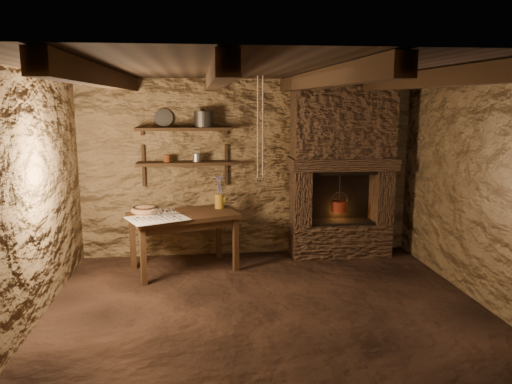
{
  "coord_description": "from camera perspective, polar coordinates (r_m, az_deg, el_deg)",
  "views": [
    {
      "loc": [
        -0.67,
        -4.74,
        2.1
      ],
      "look_at": [
        -0.02,
        0.9,
        1.07
      ],
      "focal_mm": 35.0,
      "sensor_mm": 36.0,
      "label": 1
    }
  ],
  "objects": [
    {
      "name": "work_table",
      "position": [
        6.34,
        -8.24,
        -5.41
      ],
      "size": [
        1.45,
        1.1,
        0.73
      ],
      "rotation": [
        0.0,
        0.0,
        0.32
      ],
      "color": "#352112",
      "rests_on": "floor"
    },
    {
      "name": "shelf_lower",
      "position": [
        6.63,
        -8.12,
        3.28
      ],
      "size": [
        1.25,
        0.3,
        0.04
      ],
      "primitive_type": "cube",
      "color": "black",
      "rests_on": "back_wall"
    },
    {
      "name": "right_wall",
      "position": [
        5.64,
        24.7,
        0.16
      ],
      "size": [
        0.04,
        4.0,
        2.4
      ],
      "primitive_type": "cube",
      "color": "brown",
      "rests_on": "floor"
    },
    {
      "name": "rusty_tin",
      "position": [
        6.63,
        -10.13,
        3.8
      ],
      "size": [
        0.1,
        0.1,
        0.09
      ],
      "primitive_type": "cylinder",
      "rotation": [
        0.0,
        0.0,
        -0.05
      ],
      "color": "#572611",
      "rests_on": "shelf_lower"
    },
    {
      "name": "small_kettle",
      "position": [
        6.62,
        -6.77,
        3.93
      ],
      "size": [
        0.18,
        0.15,
        0.16
      ],
      "primitive_type": null,
      "rotation": [
        0.0,
        0.0,
        0.27
      ],
      "color": "gray",
      "rests_on": "shelf_lower"
    },
    {
      "name": "beam_far_left",
      "position": [
        4.82,
        -16.93,
        12.36
      ],
      "size": [
        0.14,
        3.95,
        0.16
      ],
      "primitive_type": "cube",
      "color": "black",
      "rests_on": "ceiling"
    },
    {
      "name": "pewter_cutlery_row",
      "position": [
        5.99,
        -11.22,
        -2.93
      ],
      "size": [
        0.59,
        0.42,
        0.01
      ],
      "primitive_type": null,
      "rotation": [
        0.0,
        0.0,
        0.43
      ],
      "color": "gray",
      "rests_on": "linen_cloth"
    },
    {
      "name": "linen_cloth",
      "position": [
        6.02,
        -11.2,
        -2.98
      ],
      "size": [
        0.82,
        0.75,
        0.01
      ],
      "primitive_type": "cube",
      "rotation": [
        0.0,
        0.0,
        0.43
      ],
      "color": "white",
      "rests_on": "work_table"
    },
    {
      "name": "hearth",
      "position": [
        6.84,
        9.77,
        2.82
      ],
      "size": [
        1.43,
        0.51,
        2.3
      ],
      "color": "#3A281D",
      "rests_on": "floor"
    },
    {
      "name": "iron_stockpot",
      "position": [
        6.58,
        -6.01,
        8.19
      ],
      "size": [
        0.29,
        0.29,
        0.19
      ],
      "primitive_type": "cylinder",
      "rotation": [
        0.0,
        0.0,
        -0.19
      ],
      "color": "#302E2A",
      "rests_on": "shelf_upper"
    },
    {
      "name": "ceiling",
      "position": [
        4.79,
        1.48,
        13.88
      ],
      "size": [
        4.5,
        4.0,
        0.04
      ],
      "primitive_type": "cube",
      "color": "black",
      "rests_on": "back_wall"
    },
    {
      "name": "drinking_glasses",
      "position": [
        6.13,
        -10.93,
        -2.28
      ],
      "size": [
        0.21,
        0.06,
        0.08
      ],
      "primitive_type": null,
      "color": "white",
      "rests_on": "linen_cloth"
    },
    {
      "name": "hanging_ropes",
      "position": [
        5.84,
        0.49,
        7.36
      ],
      "size": [
        0.08,
        0.08,
        1.2
      ],
      "primitive_type": null,
      "color": "tan",
      "rests_on": "ceiling"
    },
    {
      "name": "floor",
      "position": [
        5.23,
        1.35,
        -13.39
      ],
      "size": [
        4.5,
        4.5,
        0.0
      ],
      "primitive_type": "plane",
      "color": "black",
      "rests_on": "ground"
    },
    {
      "name": "front_wall",
      "position": [
        2.96,
        6.83,
        -7.52
      ],
      "size": [
        4.5,
        0.04,
        2.4
      ],
      "primitive_type": "cube",
      "color": "brown",
      "rests_on": "floor"
    },
    {
      "name": "tin_pan",
      "position": [
        6.7,
        -10.53,
        8.35
      ],
      "size": [
        0.26,
        0.15,
        0.24
      ],
      "primitive_type": "cylinder",
      "rotation": [
        1.26,
        0.0,
        0.17
      ],
      "color": "gray",
      "rests_on": "shelf_upper"
    },
    {
      "name": "beam_mid_left",
      "position": [
        4.75,
        -4.67,
        12.8
      ],
      "size": [
        0.14,
        3.95,
        0.16
      ],
      "primitive_type": "cube",
      "color": "black",
      "rests_on": "ceiling"
    },
    {
      "name": "back_wall",
      "position": [
        6.83,
        -0.91,
        2.74
      ],
      "size": [
        4.5,
        0.04,
        2.4
      ],
      "primitive_type": "cube",
      "color": "brown",
      "rests_on": "floor"
    },
    {
      "name": "beam_far_right",
      "position": [
        5.21,
        18.41,
        12.09
      ],
      "size": [
        0.14,
        3.95,
        0.16
      ],
      "primitive_type": "cube",
      "color": "black",
      "rests_on": "ceiling"
    },
    {
      "name": "beam_mid_right",
      "position": [
        4.88,
        7.44,
        12.68
      ],
      "size": [
        0.14,
        3.95,
        0.16
      ],
      "primitive_type": "cube",
      "color": "black",
      "rests_on": "ceiling"
    },
    {
      "name": "stoneware_jug",
      "position": [
        6.47,
        -4.19,
        -0.26
      ],
      "size": [
        0.13,
        0.12,
        0.43
      ],
      "rotation": [
        0.0,
        0.0,
        -0.01
      ],
      "color": "olive",
      "rests_on": "work_table"
    },
    {
      "name": "shelf_upper",
      "position": [
        6.59,
        -8.22,
        7.16
      ],
      "size": [
        1.25,
        0.3,
        0.04
      ],
      "primitive_type": "cube",
      "color": "black",
      "rests_on": "back_wall"
    },
    {
      "name": "red_pot",
      "position": [
        6.87,
        9.49,
        -1.56
      ],
      "size": [
        0.25,
        0.25,
        0.54
      ],
      "rotation": [
        0.0,
        0.0,
        -0.24
      ],
      "color": "maroon",
      "rests_on": "hearth"
    },
    {
      "name": "wooden_bowl",
      "position": [
        6.31,
        -12.52,
        -2.05
      ],
      "size": [
        0.36,
        0.36,
        0.13
      ],
      "primitive_type": "ellipsoid",
      "rotation": [
        0.0,
        0.0,
        0.01
      ],
      "color": "#9B6B43",
      "rests_on": "work_table"
    },
    {
      "name": "left_wall",
      "position": [
        5.08,
        -24.63,
        -0.86
      ],
      "size": [
        0.04,
        4.0,
        2.4
      ],
      "primitive_type": "cube",
      "color": "brown",
      "rests_on": "floor"
    }
  ]
}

